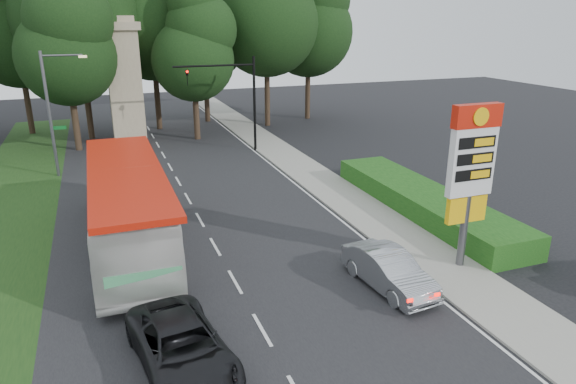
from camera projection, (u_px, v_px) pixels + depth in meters
name	position (u px, v px, depth m)	size (l,w,h in m)	color
ground	(267.00, 339.00, 16.77)	(120.00, 120.00, 0.00)	black
road_surface	(196.00, 213.00, 27.40)	(14.00, 80.00, 0.02)	black
sidewalk_right	(340.00, 194.00, 30.20)	(3.00, 80.00, 0.12)	gray
grass_verge_left	(12.00, 199.00, 29.56)	(5.00, 50.00, 0.02)	#193814
hedge	(423.00, 201.00, 27.48)	(3.00, 14.00, 1.20)	#144312
gas_station_pylon	(471.00, 165.00, 20.15)	(2.10, 0.45, 6.85)	#59595E
traffic_signal_mast	(237.00, 91.00, 38.40)	(6.10, 0.35, 7.20)	black
streetlight_signs	(52.00, 109.00, 32.51)	(2.75, 0.98, 8.00)	#59595E
monument	(125.00, 81.00, 41.03)	(3.00, 3.00, 10.05)	gray
tree_west_near	(13.00, 16.00, 42.98)	(8.40, 8.40, 16.50)	#2D2116
tree_center_right	(150.00, 4.00, 44.53)	(9.24, 9.24, 18.15)	#2D2116
tree_east_near	(203.00, 20.00, 48.40)	(8.12, 8.12, 15.95)	#2D2116
tree_east_mid	(266.00, 0.00, 45.97)	(9.52, 9.52, 18.70)	#2D2116
tree_far_east	(309.00, 12.00, 49.73)	(8.68, 8.68, 17.05)	#2D2116
tree_monument_left	(64.00, 35.00, 37.65)	(7.28, 7.28, 14.30)	#2D2116
tree_monument_right	(192.00, 42.00, 41.47)	(6.72, 6.72, 13.20)	#2D2116
transit_bus	(129.00, 208.00, 23.01)	(3.06, 13.08, 3.64)	silver
sedan_silver	(389.00, 270.00, 19.70)	(1.57, 4.51, 1.49)	#A6A9AE
suv_charcoal	(182.00, 347.00, 15.15)	(2.41, 5.23, 1.45)	black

